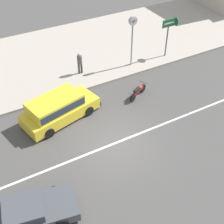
% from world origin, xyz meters
% --- Properties ---
extents(ground_plane, '(160.00, 160.00, 0.00)m').
position_xyz_m(ground_plane, '(0.00, 0.00, 0.00)').
color(ground_plane, '#4C4947').
extents(lane_centre_stripe, '(50.40, 0.14, 0.01)m').
position_xyz_m(lane_centre_stripe, '(0.00, 0.00, 0.00)').
color(lane_centre_stripe, silver).
rests_on(lane_centre_stripe, ground).
extents(kerb_strip, '(68.00, 10.00, 0.15)m').
position_xyz_m(kerb_strip, '(0.00, 10.24, 0.07)').
color(kerb_strip, '#ADA393').
rests_on(kerb_strip, ground).
extents(minivan_yellow_0, '(4.97, 2.88, 1.56)m').
position_xyz_m(minivan_yellow_0, '(-1.83, 3.36, 0.85)').
color(minivan_yellow_0, yellow).
rests_on(minivan_yellow_0, ground).
extents(sedan_dark_grey_1, '(4.72, 2.50, 1.06)m').
position_xyz_m(sedan_dark_grey_1, '(-5.54, -2.19, 0.53)').
color(sedan_dark_grey_1, '#47494F').
rests_on(sedan_dark_grey_1, ground).
extents(motorcycle_0, '(1.65, 0.96, 0.80)m').
position_xyz_m(motorcycle_0, '(3.46, 3.00, 0.42)').
color(motorcycle_0, black).
rests_on(motorcycle_0, ground).
extents(street_clock, '(0.62, 0.22, 3.70)m').
position_xyz_m(street_clock, '(5.00, 6.39, 2.87)').
color(street_clock, '#9E9EA3').
rests_on(street_clock, kerb_strip).
extents(arrow_signboard, '(1.51, 0.63, 2.96)m').
position_xyz_m(arrow_signboard, '(8.52, 6.24, 2.63)').
color(arrow_signboard, '#4C4C51').
rests_on(arrow_signboard, kerb_strip).
extents(pedestrian_near_clock, '(0.34, 0.34, 1.58)m').
position_xyz_m(pedestrian_near_clock, '(1.26, 7.15, 1.07)').
color(pedestrian_near_clock, '#333338').
rests_on(pedestrian_near_clock, kerb_strip).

